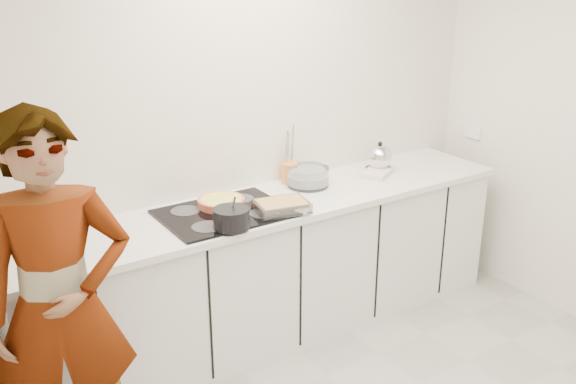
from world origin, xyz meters
TOP-DOWN VIEW (x-y plane):
  - wall_back at (0.00, 1.60)m, footprint 3.60×0.00m
  - base_cabinets at (0.00, 1.28)m, footprint 3.20×0.58m
  - countertop at (0.00, 1.28)m, footprint 3.24×0.64m
  - hob at (-0.35, 1.26)m, footprint 0.72×0.54m
  - tart_dish at (-0.32, 1.36)m, footprint 0.36×0.36m
  - saucepan at (-0.42, 1.04)m, footprint 0.23×0.23m
  - baking_dish at (-0.06, 1.09)m, footprint 0.34×0.27m
  - mixing_bowl at (0.33, 1.39)m, footprint 0.33×0.33m
  - tea_towel at (0.83, 1.30)m, footprint 0.27×0.25m
  - kettle at (0.92, 1.38)m, footprint 0.23×0.23m
  - utensil_crock at (0.27, 1.51)m, footprint 0.13×0.13m
  - cook at (-1.42, 0.76)m, footprint 0.72×0.55m

SIDE VIEW (x-z plane):
  - base_cabinets at x=0.00m, z-range 0.00..0.87m
  - cook at x=-1.42m, z-range 0.00..1.76m
  - countertop at x=0.00m, z-range 0.87..0.91m
  - hob at x=-0.35m, z-range 0.91..0.92m
  - tea_towel at x=0.83m, z-range 0.91..0.95m
  - tart_dish at x=-0.32m, z-range 0.93..0.97m
  - baking_dish at x=-0.06m, z-range 0.93..0.99m
  - mixing_bowl at x=0.33m, z-range 0.91..1.03m
  - utensil_crock at x=0.27m, z-range 0.91..1.04m
  - saucepan at x=-0.42m, z-range 0.89..1.07m
  - kettle at x=0.92m, z-range 0.89..1.10m
  - wall_back at x=0.00m, z-range 0.00..2.60m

